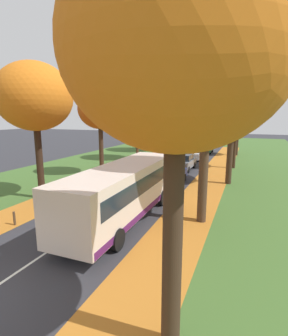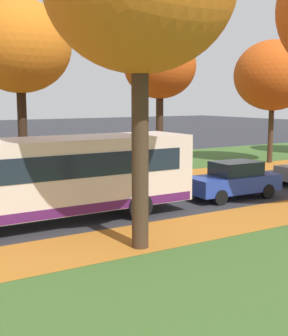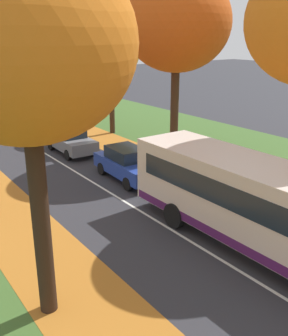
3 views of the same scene
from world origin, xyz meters
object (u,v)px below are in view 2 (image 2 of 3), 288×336
tree_left_mid (160,67)px  car_blue_lead (234,180)px  tree_left_near (19,47)px  tree_left_far (273,76)px  bus (51,175)px

tree_left_mid → car_blue_lead: (7.13, -0.83, -5.29)m
tree_left_near → car_blue_lead: (7.17, 7.07, -5.93)m
tree_left_far → bus: (7.18, -18.34, -4.15)m
tree_left_near → tree_left_far: tree_left_near is taller
tree_left_mid → bus: bearing=-52.8°
bus → car_blue_lead: (0.23, 8.27, -0.89)m
tree_left_mid → bus: 12.24m
tree_left_far → car_blue_lead: tree_left_far is taller
tree_left_near → bus: tree_left_near is taller
tree_left_near → bus: size_ratio=0.86×
tree_left_mid → tree_left_far: 9.24m
tree_left_near → car_blue_lead: bearing=44.6°
tree_left_mid → car_blue_lead: tree_left_mid is taller
tree_left_far → bus: size_ratio=0.79×
tree_left_mid → tree_left_far: tree_left_far is taller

